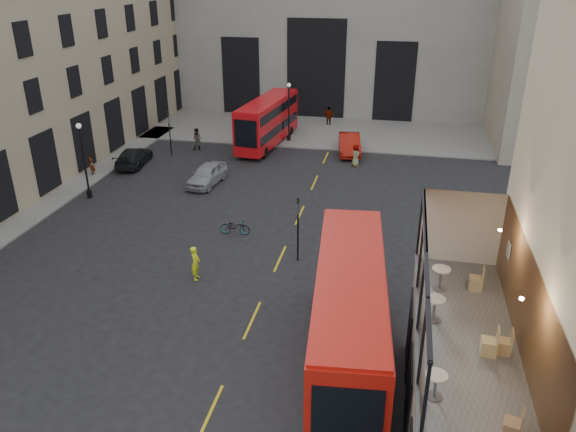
% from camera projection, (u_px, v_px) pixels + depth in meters
% --- Properties ---
extents(ground, '(140.00, 140.00, 0.00)m').
position_uv_depth(ground, '(263.00, 422.00, 20.21)').
color(ground, black).
rests_on(ground, ground).
extents(host_frontage, '(3.00, 11.00, 4.50)m').
position_uv_depth(host_frontage, '(457.00, 399.00, 18.09)').
color(host_frontage, tan).
rests_on(host_frontage, ground).
extents(cafe_floor, '(3.00, 10.00, 0.10)m').
position_uv_depth(cafe_floor, '(467.00, 341.00, 17.13)').
color(cafe_floor, slate).
rests_on(cafe_floor, host_frontage).
extents(gateway, '(35.00, 10.60, 18.00)m').
position_uv_depth(gateway, '(324.00, 20.00, 60.01)').
color(gateway, '#9C9991').
rests_on(gateway, ground).
extents(pavement_far, '(40.00, 12.00, 0.12)m').
position_uv_depth(pavement_far, '(297.00, 129.00, 55.16)').
color(pavement_far, slate).
rests_on(pavement_far, ground).
extents(traffic_light_near, '(0.16, 0.20, 3.80)m').
position_uv_depth(traffic_light_near, '(298.00, 221.00, 30.09)').
color(traffic_light_near, black).
rests_on(traffic_light_near, ground).
extents(traffic_light_far, '(0.16, 0.20, 3.80)m').
position_uv_depth(traffic_light_far, '(169.00, 128.00, 46.92)').
color(traffic_light_far, black).
rests_on(traffic_light_far, ground).
extents(street_lamp_a, '(0.36, 0.36, 5.33)m').
position_uv_depth(street_lamp_a, '(85.00, 165.00, 38.38)').
color(street_lamp_a, black).
rests_on(street_lamp_a, ground).
extents(street_lamp_b, '(0.36, 0.36, 5.33)m').
position_uv_depth(street_lamp_b, '(289.00, 116.00, 50.62)').
color(street_lamp_b, black).
rests_on(street_lamp_b, ground).
extents(bus_near, '(3.63, 11.62, 4.56)m').
position_uv_depth(bus_near, '(349.00, 315.00, 21.86)').
color(bus_near, '#B7150C').
rests_on(bus_near, ground).
extents(bus_far, '(3.50, 10.49, 4.11)m').
position_uv_depth(bus_far, '(268.00, 120.00, 49.73)').
color(bus_far, red).
rests_on(bus_far, ground).
extents(car_a, '(2.25, 4.56, 1.50)m').
position_uv_depth(car_a, '(207.00, 174.00, 41.45)').
color(car_a, '#919398').
rests_on(car_a, ground).
extents(car_b, '(2.49, 5.20, 1.65)m').
position_uv_depth(car_b, '(349.00, 144.00, 48.09)').
color(car_b, '#A5150A').
rests_on(car_b, ground).
extents(car_c, '(2.48, 5.00, 1.40)m').
position_uv_depth(car_c, '(134.00, 157.00, 45.35)').
color(car_c, black).
rests_on(car_c, ground).
extents(bicycle, '(1.82, 0.71, 0.94)m').
position_uv_depth(bicycle, '(235.00, 227.00, 33.94)').
color(bicycle, gray).
rests_on(bicycle, ground).
extents(cyclist, '(0.54, 0.74, 1.86)m').
position_uv_depth(cyclist, '(195.00, 263.00, 28.94)').
color(cyclist, '#E6FF1A').
rests_on(cyclist, ground).
extents(pedestrian_a, '(1.03, 0.84, 1.94)m').
position_uv_depth(pedestrian_a, '(197.00, 139.00, 48.82)').
color(pedestrian_a, gray).
rests_on(pedestrian_a, ground).
extents(pedestrian_b, '(1.13, 1.27, 1.70)m').
position_uv_depth(pedestrian_b, '(250.00, 116.00, 56.60)').
color(pedestrian_b, gray).
rests_on(pedestrian_b, ground).
extents(pedestrian_c, '(1.23, 0.78, 1.94)m').
position_uv_depth(pedestrian_c, '(329.00, 116.00, 56.04)').
color(pedestrian_c, gray).
rests_on(pedestrian_c, ground).
extents(pedestrian_d, '(0.81, 1.00, 1.78)m').
position_uv_depth(pedestrian_d, '(356.00, 155.00, 45.08)').
color(pedestrian_d, gray).
rests_on(pedestrian_d, ground).
extents(pedestrian_e, '(0.58, 0.71, 1.69)m').
position_uv_depth(pedestrian_e, '(92.00, 165.00, 42.97)').
color(pedestrian_e, gray).
rests_on(pedestrian_e, ground).
extents(cafe_table_near, '(0.60, 0.60, 0.75)m').
position_uv_depth(cafe_table_near, '(436.00, 382.00, 14.67)').
color(cafe_table_near, beige).
rests_on(cafe_table_near, cafe_floor).
extents(cafe_table_mid, '(0.65, 0.65, 0.81)m').
position_uv_depth(cafe_table_mid, '(435.00, 306.00, 17.84)').
color(cafe_table_mid, beige).
rests_on(cafe_table_mid, cafe_floor).
extents(cafe_table_far, '(0.65, 0.65, 0.81)m').
position_uv_depth(cafe_table_far, '(441.00, 275.00, 19.58)').
color(cafe_table_far, silver).
rests_on(cafe_table_far, cafe_floor).
extents(cafe_chair_a, '(0.51, 0.51, 0.85)m').
position_uv_depth(cafe_chair_a, '(513.00, 428.00, 13.53)').
color(cafe_chair_a, tan).
rests_on(cafe_chair_a, cafe_floor).
extents(cafe_chair_b, '(0.48, 0.48, 0.91)m').
position_uv_depth(cafe_chair_b, '(489.00, 346.00, 16.39)').
color(cafe_chair_b, tan).
rests_on(cafe_chair_b, cafe_floor).
extents(cafe_chair_c, '(0.42, 0.42, 0.80)m').
position_uv_depth(cafe_chair_c, '(504.00, 346.00, 16.46)').
color(cafe_chair_c, tan).
rests_on(cafe_chair_c, cafe_floor).
extents(cafe_chair_d, '(0.49, 0.49, 0.91)m').
position_uv_depth(cafe_chair_d, '(476.00, 283.00, 19.62)').
color(cafe_chair_d, tan).
rests_on(cafe_chair_d, cafe_floor).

